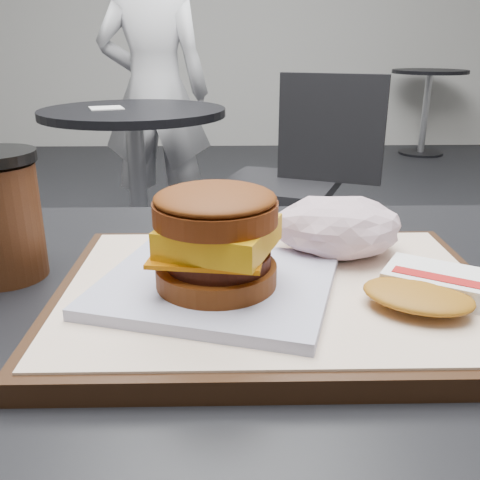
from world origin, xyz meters
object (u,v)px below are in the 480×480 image
breakfast_sandwich (217,249)px  patron (155,93)px  neighbor_table (136,161)px  customer_table (218,470)px  crumpled_wrapper (338,227)px  neighbor_chair (297,173)px  serving_tray (275,294)px  hash_brown (431,288)px

breakfast_sandwich → patron: 2.37m
neighbor_table → customer_table: bearing=-78.0°
crumpled_wrapper → neighbor_chair: size_ratio=0.14×
serving_tray → hash_brown: hash_brown is taller
customer_table → neighbor_table: (-0.35, 1.65, -0.03)m
hash_brown → crumpled_wrapper: (-0.06, 0.10, 0.02)m
serving_tray → neighbor_chair: size_ratio=0.43×
breakfast_sandwich → patron: patron is taller
crumpled_wrapper → neighbor_table: bearing=106.6°
serving_tray → crumpled_wrapper: bearing=47.0°
crumpled_wrapper → neighbor_chair: 1.56m
customer_table → neighbor_chair: size_ratio=0.91×
breakfast_sandwich → neighbor_table: bearing=102.0°
neighbor_chair → hash_brown: bearing=-93.4°
crumpled_wrapper → neighbor_chair: neighbor_chair is taller
customer_table → neighbor_chair: (0.27, 1.59, -0.07)m
serving_tray → neighbor_chair: bearing=82.1°
hash_brown → neighbor_chair: neighbor_chair is taller
patron → neighbor_chair: bearing=131.9°
hash_brown → breakfast_sandwich: bearing=174.6°
customer_table → hash_brown: size_ratio=5.92×
serving_tray → breakfast_sandwich: breakfast_sandwich is taller
customer_table → hash_brown: (0.18, -0.03, 0.22)m
neighbor_table → breakfast_sandwich: bearing=-78.0°
crumpled_wrapper → patron: (-0.47, 2.25, -0.07)m
customer_table → neighbor_chair: 1.62m
serving_tray → hash_brown: bearing=-14.7°
serving_tray → neighbor_chair: neighbor_chair is taller
customer_table → crumpled_wrapper: bearing=30.9°
serving_tray → breakfast_sandwich: 0.07m
breakfast_sandwich → neighbor_chair: breakfast_sandwich is taller
serving_tray → crumpled_wrapper: size_ratio=3.01×
customer_table → patron: size_ratio=0.53×
customer_table → patron: (-0.35, 2.32, 0.16)m
breakfast_sandwich → patron: (-0.36, 2.34, -0.08)m
customer_table → serving_tray: bearing=0.6°
serving_tray → hash_brown: 0.13m
hash_brown → neighbor_chair: bearing=86.6°
neighbor_chair → patron: 0.99m
neighbor_table → neighbor_chair: neighbor_chair is taller
breakfast_sandwich → neighbor_table: (-0.35, 1.67, -0.28)m
crumpled_wrapper → neighbor_table: crumpled_wrapper is taller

